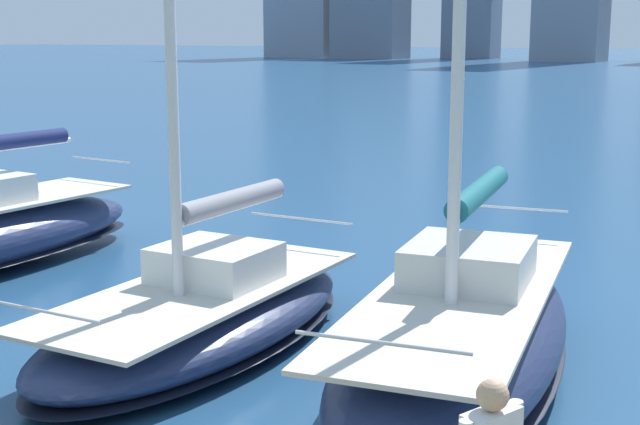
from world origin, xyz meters
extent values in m
cube|color=slate|center=(67.35, -155.82, 10.19)|extent=(13.13, 9.39, 20.39)
ellipsoid|color=navy|center=(-1.95, -6.13, 0.64)|extent=(3.59, 8.13, 1.29)
ellipsoid|color=black|center=(-1.95, -6.13, 0.29)|extent=(3.60, 8.17, 0.10)
cube|color=beige|center=(-1.95, -6.13, 1.32)|extent=(2.99, 7.13, 0.06)
cube|color=silver|center=(-1.89, -6.60, 1.62)|extent=(1.81, 1.91, 0.55)
cylinder|color=silver|center=(-1.83, -7.18, 2.40)|extent=(0.50, 3.30, 0.12)
cylinder|color=#19606B|center=(-1.83, -7.18, 2.52)|extent=(0.67, 3.06, 0.32)
cylinder|color=silver|center=(-2.37, -2.53, 1.84)|extent=(1.74, 0.24, 0.04)
cylinder|color=silver|center=(-1.54, -9.65, 1.84)|extent=(2.01, 0.27, 0.04)
ellipsoid|color=navy|center=(1.99, -5.72, 0.46)|extent=(2.92, 6.82, 0.93)
ellipsoid|color=black|center=(1.99, -5.72, 0.21)|extent=(2.93, 6.86, 0.10)
cube|color=beige|center=(1.99, -5.72, 0.96)|extent=(2.40, 6.00, 0.06)
cube|color=silver|center=(1.99, -6.13, 1.26)|extent=(1.70, 1.52, 0.55)
cylinder|color=silver|center=(1.98, -6.63, 2.04)|extent=(0.17, 2.85, 0.12)
cylinder|color=gray|center=(1.98, -6.63, 2.16)|extent=(0.37, 2.62, 0.32)
cylinder|color=silver|center=(2.05, -2.61, 1.48)|extent=(1.81, 0.07, 0.04)
cylinder|color=silver|center=(1.93, -8.77, 1.48)|extent=(2.09, 0.08, 0.04)
cylinder|color=silver|center=(8.44, -10.98, 1.84)|extent=(1.89, 0.21, 0.04)
sphere|color=tan|center=(-3.93, -0.91, 2.22)|extent=(0.23, 0.23, 0.23)
camera|label=1|loc=(-5.57, 4.85, 4.71)|focal=50.00mm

